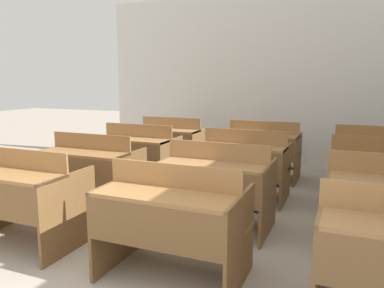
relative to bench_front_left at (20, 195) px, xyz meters
name	(u,v)px	position (x,y,z in m)	size (l,w,h in m)	color
wall_back	(263,81)	(1.35, 4.39, 1.07)	(6.22, 0.06, 3.11)	silver
bench_front_left	(20,195)	(0.00, 0.00, 0.00)	(1.11, 0.74, 0.93)	brown
bench_front_center	(172,219)	(1.60, -0.01, 0.00)	(1.11, 0.74, 0.93)	brown
bench_second_left	(90,170)	(-0.02, 1.09, 0.00)	(1.11, 0.74, 0.93)	brown
bench_second_center	(217,184)	(1.60, 1.08, 0.00)	(1.11, 0.74, 0.93)	brown
bench_third_left	(137,154)	(-0.02, 2.17, 0.00)	(1.11, 0.74, 0.93)	brown
bench_third_center	(244,163)	(1.60, 2.19, 0.00)	(1.11, 0.74, 0.93)	brown
bench_third_right	(381,174)	(3.22, 2.20, 0.00)	(1.11, 0.74, 0.93)	brown
bench_back_left	(170,143)	(-0.01, 3.28, 0.00)	(1.11, 0.74, 0.93)	brown
bench_back_center	(263,149)	(1.61, 3.30, 0.00)	(1.11, 0.74, 0.93)	brown
bench_back_right	(375,157)	(3.23, 3.28, 0.00)	(1.11, 0.74, 0.93)	brown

